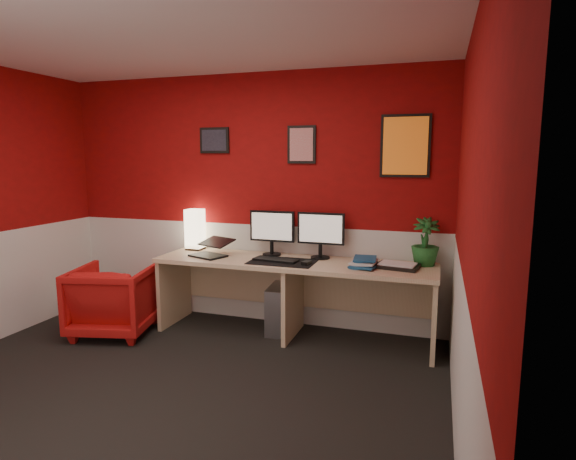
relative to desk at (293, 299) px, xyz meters
The scene contains 24 objects.
ground 1.56m from the desk, 112.59° to the right, with size 4.00×3.50×0.01m, color black.
ceiling 2.62m from the desk, 112.59° to the right, with size 4.00×3.50×0.01m, color white.
wall_back 1.12m from the desk, 149.46° to the left, with size 4.00×0.01×2.50m, color #960C0C.
wall_right 2.18m from the desk, 44.79° to the right, with size 0.01×3.50×2.50m, color #960C0C.
wainscot_back 0.69m from the desk, 149.82° to the left, with size 4.00×0.01×1.00m, color silver.
wainscot_right 2.00m from the desk, 44.89° to the right, with size 0.01×3.50×1.00m, color silver.
desk is the anchor object (origin of this frame).
shoji_lamp 1.28m from the desk, 169.40° to the left, with size 0.16×0.16×0.40m, color #FFE5B2.
laptop 0.97m from the desk, behind, with size 0.33×0.23×0.22m, color black.
monitor_left 0.73m from the desk, 146.46° to the left, with size 0.45×0.06×0.58m, color black.
monitor_right 0.71m from the desk, 41.03° to the left, with size 0.45×0.06×0.58m, color black.
desk_mat 0.38m from the desk, 135.99° to the right, with size 0.60×0.38×0.01m, color black.
keyboard 0.41m from the desk, 154.92° to the right, with size 0.42×0.14×0.02m, color black.
mouse 0.44m from the desk, 37.58° to the right, with size 0.06×0.10×0.03m, color black.
book_bottom 0.68m from the desk, ahead, with size 0.21×0.29×0.03m, color navy.
book_middle 0.69m from the desk, ahead, with size 0.21×0.29×0.02m, color silver.
book_top 0.71m from the desk, ahead, with size 0.20×0.26×0.02m, color navy.
zen_tray 1.02m from the desk, ahead, with size 0.35×0.25×0.03m, color black.
potted_plant 1.31m from the desk, ahead, with size 0.24×0.24×0.42m, color #19591E.
pc_tower 0.24m from the desk, 148.16° to the left, with size 0.20×0.45×0.45m, color #99999E.
armchair 1.72m from the desk, 165.11° to the right, with size 0.71×0.73×0.66m, color red.
art_left 1.79m from the desk, 160.74° to the left, with size 0.32×0.02×0.26m, color black.
art_center 1.47m from the desk, 93.26° to the left, with size 0.28×0.02×0.36m, color red.
art_right 1.74m from the desk, 19.14° to the left, with size 0.44×0.02×0.56m, color orange.
Camera 1 is at (1.84, -2.63, 1.68)m, focal length 29.14 mm.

